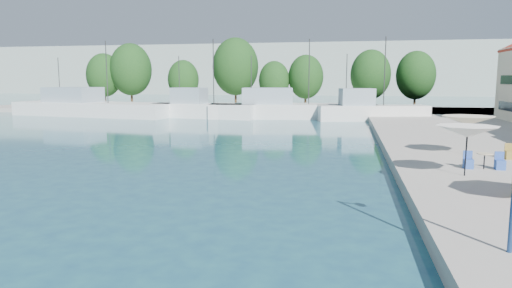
% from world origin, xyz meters
% --- Properties ---
extents(quay_far, '(90.00, 16.00, 0.60)m').
position_xyz_m(quay_far, '(-8.00, 67.00, 0.30)').
color(quay_far, '#A19A91').
rests_on(quay_far, ground).
extents(hill_west, '(180.00, 40.00, 16.00)m').
position_xyz_m(hill_west, '(-30.00, 160.00, 8.00)').
color(hill_west, '#95A399').
rests_on(hill_west, ground).
extents(hill_east, '(140.00, 40.00, 12.00)m').
position_xyz_m(hill_east, '(40.00, 180.00, 6.00)').
color(hill_east, '#95A399').
rests_on(hill_east, ground).
extents(trawler_01, '(23.50, 9.45, 10.20)m').
position_xyz_m(trawler_01, '(-30.31, 55.63, 1.07)').
color(trawler_01, silver).
rests_on(trawler_01, ground).
extents(trawler_02, '(14.07, 5.32, 10.20)m').
position_xyz_m(trawler_02, '(-14.60, 55.24, 1.07)').
color(trawler_02, white).
rests_on(trawler_02, ground).
extents(trawler_03, '(21.15, 8.41, 10.20)m').
position_xyz_m(trawler_03, '(-3.80, 57.00, 1.07)').
color(trawler_03, silver).
rests_on(trawler_03, ground).
extents(trawler_04, '(13.26, 6.12, 10.20)m').
position_xyz_m(trawler_04, '(6.16, 55.60, 1.07)').
color(trawler_04, silver).
rests_on(trawler_04, ground).
extents(tree_01, '(5.80, 5.80, 8.59)m').
position_xyz_m(tree_01, '(-36.50, 70.31, 5.55)').
color(tree_01, '#3F2B19').
rests_on(tree_01, quay_far).
extents(tree_02, '(6.89, 6.89, 10.19)m').
position_xyz_m(tree_02, '(-31.95, 70.94, 6.48)').
color(tree_02, '#3F2B19').
rests_on(tree_02, quay_far).
extents(tree_03, '(4.97, 4.97, 7.35)m').
position_xyz_m(tree_03, '(-22.46, 70.03, 4.84)').
color(tree_03, '#3F2B19').
rests_on(tree_03, quay_far).
extents(tree_04, '(7.35, 7.35, 10.88)m').
position_xyz_m(tree_04, '(-14.24, 71.79, 6.88)').
color(tree_04, '#3F2B19').
rests_on(tree_04, quay_far).
extents(tree_05, '(4.79, 4.79, 7.09)m').
position_xyz_m(tree_05, '(-7.75, 70.52, 4.69)').
color(tree_05, '#3F2B19').
rests_on(tree_05, quay_far).
extents(tree_06, '(5.43, 5.43, 8.04)m').
position_xyz_m(tree_06, '(-2.92, 71.30, 5.24)').
color(tree_06, '#3F2B19').
rests_on(tree_06, quay_far).
extents(tree_07, '(5.78, 5.78, 8.55)m').
position_xyz_m(tree_07, '(6.70, 68.81, 5.53)').
color(tree_07, '#3F2B19').
rests_on(tree_07, quay_far).
extents(tree_08, '(5.69, 5.69, 8.42)m').
position_xyz_m(tree_08, '(13.27, 70.96, 5.46)').
color(tree_08, '#3F2B19').
rests_on(tree_08, quay_far).
extents(umbrella_white, '(2.70, 2.70, 2.22)m').
position_xyz_m(umbrella_white, '(8.80, 21.16, 2.57)').
color(umbrella_white, black).
rests_on(umbrella_white, quay_right).
extents(umbrella_cream, '(2.92, 2.92, 2.18)m').
position_xyz_m(umbrella_cream, '(10.34, 27.43, 2.53)').
color(umbrella_cream, black).
rests_on(umbrella_cream, quay_right).
extents(cafe_table_02, '(1.82, 0.70, 0.76)m').
position_xyz_m(cafe_table_02, '(10.07, 22.95, 0.89)').
color(cafe_table_02, black).
rests_on(cafe_table_02, quay_right).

